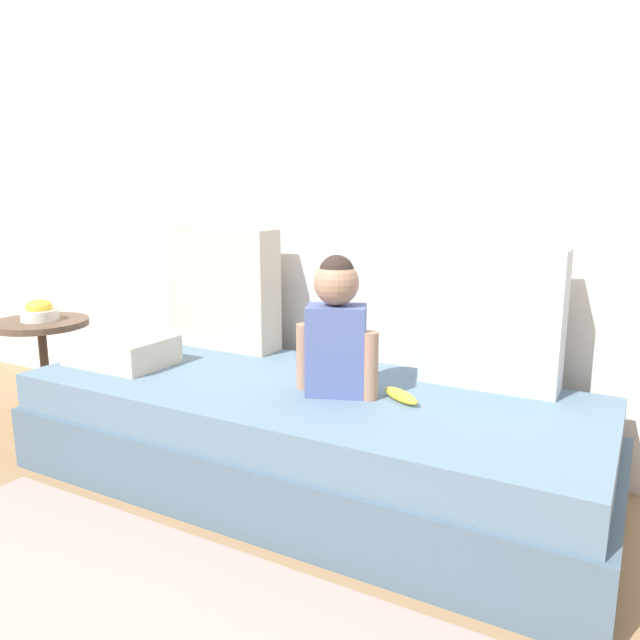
{
  "coord_description": "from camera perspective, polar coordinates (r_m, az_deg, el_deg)",
  "views": [
    {
      "loc": [
        1.07,
        -1.8,
        1.06
      ],
      "look_at": [
        0.07,
        0.0,
        0.63
      ],
      "focal_mm": 33.87,
      "sensor_mm": 36.0,
      "label": 1
    }
  ],
  "objects": [
    {
      "name": "throw_pillow_left",
      "position": [
        2.73,
        -8.95,
        2.94
      ],
      "size": [
        0.49,
        0.16,
        0.53
      ],
      "primitive_type": "cube",
      "color": "#C1B29E",
      "rests_on": "couch"
    },
    {
      "name": "banana",
      "position": [
        2.05,
        7.62,
        -7.1
      ],
      "size": [
        0.17,
        0.13,
        0.04
      ],
      "primitive_type": "ellipsoid",
      "rotation": [
        0.0,
        0.0,
        -0.55
      ],
      "color": "yellow",
      "rests_on": "couch"
    },
    {
      "name": "side_table",
      "position": [
        3.16,
        -24.68,
        -1.92
      ],
      "size": [
        0.43,
        0.43,
        0.48
      ],
      "color": "brown",
      "rests_on": "ground"
    },
    {
      "name": "fruit_bowl",
      "position": [
        3.13,
        -24.91,
        0.73
      ],
      "size": [
        0.17,
        0.17,
        0.1
      ],
      "color": "silver",
      "rests_on": "side_table"
    },
    {
      "name": "toddler",
      "position": [
        2.05,
        1.55,
        -0.65
      ],
      "size": [
        0.31,
        0.2,
        0.48
      ],
      "color": "#4C5B93",
      "rests_on": "couch"
    },
    {
      "name": "throw_pillow_right",
      "position": [
        2.22,
        15.94,
        0.2
      ],
      "size": [
        0.48,
        0.16,
        0.5
      ],
      "primitive_type": "cube",
      "color": "#B2BCC6",
      "rests_on": "couch"
    },
    {
      "name": "back_wall",
      "position": [
        2.59,
        4.68,
        15.33
      ],
      "size": [
        5.35,
        0.1,
        2.45
      ],
      "primitive_type": "cube",
      "color": "silver",
      "rests_on": "ground"
    },
    {
      "name": "ground_plane",
      "position": [
        2.35,
        -1.63,
        -15.18
      ],
      "size": [
        12.0,
        12.0,
        0.0
      ],
      "primitive_type": "plane",
      "color": "#93704C"
    },
    {
      "name": "folded_blanket",
      "position": [
        2.59,
        -18.25,
        -2.7
      ],
      "size": [
        0.4,
        0.28,
        0.12
      ],
      "primitive_type": "cube",
      "color": "beige",
      "rests_on": "couch"
    },
    {
      "name": "couch",
      "position": [
        2.27,
        -1.65,
        -10.9
      ],
      "size": [
        2.15,
        0.85,
        0.38
      ],
      "color": "#495F70",
      "rests_on": "ground"
    }
  ]
}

